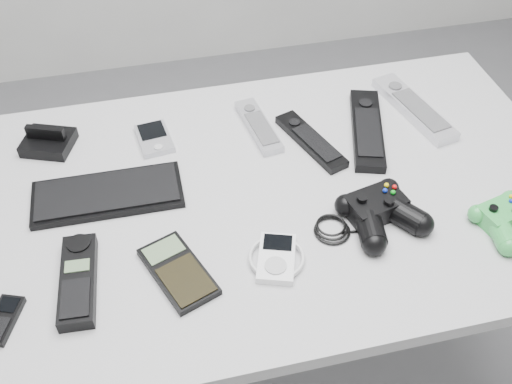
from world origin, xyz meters
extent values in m
cube|color=#AAA9AC|center=(0.02, 0.04, 0.75)|extent=(1.15, 0.74, 0.03)
cylinder|color=black|center=(-0.50, 0.36, 0.37)|extent=(0.04, 0.04, 0.74)
cylinder|color=black|center=(0.54, 0.36, 0.37)|extent=(0.04, 0.04, 0.74)
cube|color=black|center=(-0.32, 0.10, 0.78)|extent=(0.29, 0.12, 0.02)
cube|color=black|center=(-0.43, 0.27, 0.79)|extent=(0.12, 0.11, 0.05)
cube|color=#B2B2B9|center=(-0.22, 0.24, 0.78)|extent=(0.08, 0.11, 0.02)
cube|color=#B2B2B9|center=(0.01, 0.23, 0.78)|extent=(0.07, 0.19, 0.02)
cube|color=black|center=(0.10, 0.16, 0.78)|extent=(0.11, 0.21, 0.02)
cube|color=black|center=(0.23, 0.17, 0.78)|extent=(0.14, 0.27, 0.02)
cube|color=silver|center=(0.36, 0.21, 0.78)|extent=(0.11, 0.26, 0.03)
cube|color=black|center=(-0.50, -0.15, 0.78)|extent=(0.07, 0.10, 0.01)
cube|color=black|center=(-0.38, -0.10, 0.78)|extent=(0.07, 0.19, 0.03)
cube|color=black|center=(-0.22, -0.12, 0.78)|extent=(0.13, 0.18, 0.02)
cube|color=white|center=(-0.05, -0.13, 0.78)|extent=(0.13, 0.13, 0.02)
camera|label=1|loc=(-0.23, -0.76, 1.59)|focal=42.00mm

